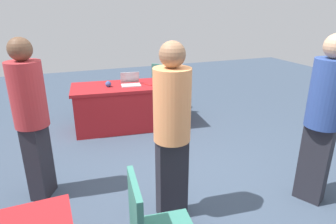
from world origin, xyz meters
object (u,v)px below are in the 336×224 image
(chair_near_front, at_px, (165,84))
(person_presenter, at_px, (172,126))
(yarn_ball, at_px, (108,84))
(scissors_red, at_px, (148,84))
(table_foreground, at_px, (130,106))
(person_attendee_standing, at_px, (31,114))
(person_attendee_browsing, at_px, (324,114))
(laptop_silver, at_px, (131,83))

(chair_near_front, distance_m, person_presenter, 3.14)
(yarn_ball, relative_size, scissors_red, 0.54)
(table_foreground, bearing_deg, yarn_ball, -0.26)
(yarn_ball, xyz_separation_m, scissors_red, (-0.65, 0.10, -0.04))
(person_presenter, bearing_deg, person_attendee_standing, 148.90)
(table_foreground, height_order, scissors_red, scissors_red)
(person_presenter, distance_m, yarn_ball, 2.46)
(chair_near_front, xyz_separation_m, person_attendee_standing, (2.23, 2.12, 0.41))
(scissors_red, bearing_deg, chair_near_front, 109.95)
(person_attendee_standing, bearing_deg, person_presenter, -98.18)
(chair_near_front, relative_size, person_attendee_standing, 0.56)
(person_attendee_browsing, height_order, scissors_red, person_attendee_browsing)
(person_attendee_browsing, height_order, yarn_ball, person_attendee_browsing)
(laptop_silver, distance_m, yarn_ball, 0.37)
(person_attendee_standing, bearing_deg, scissors_red, -22.37)
(chair_near_front, distance_m, yarn_ball, 1.30)
(person_attendee_browsing, xyz_separation_m, scissors_red, (1.04, -2.63, -0.25))
(table_foreground, bearing_deg, person_attendee_browsing, 116.23)
(table_foreground, distance_m, person_presenter, 2.52)
(person_presenter, bearing_deg, laptop_silver, 88.12)
(person_attendee_standing, height_order, scissors_red, person_attendee_standing)
(person_attendee_standing, bearing_deg, table_foreground, -15.02)
(table_foreground, distance_m, laptop_silver, 0.41)
(person_presenter, relative_size, scissors_red, 9.70)
(person_attendee_browsing, xyz_separation_m, laptop_silver, (1.31, -2.71, -0.21))
(person_presenter, height_order, yarn_ball, person_presenter)
(person_attendee_browsing, relative_size, scissors_red, 9.90)
(chair_near_front, height_order, person_attendee_standing, person_attendee_standing)
(person_presenter, bearing_deg, person_attendee_browsing, -7.40)
(chair_near_front, bearing_deg, person_presenter, -68.09)
(chair_near_front, relative_size, yarn_ball, 10.09)
(table_foreground, relative_size, chair_near_front, 2.02)
(person_presenter, height_order, person_attendee_standing, person_presenter)
(table_foreground, distance_m, chair_near_front, 0.99)
(laptop_silver, distance_m, scissors_red, 0.29)
(table_foreground, height_order, chair_near_front, chair_near_front)
(chair_near_front, bearing_deg, laptop_silver, -106.36)
(person_attendee_standing, height_order, yarn_ball, person_attendee_standing)
(person_presenter, distance_m, person_attendee_standing, 1.48)
(table_foreground, xyz_separation_m, person_attendee_standing, (1.40, 1.61, 0.60))
(table_foreground, xyz_separation_m, laptop_silver, (-0.03, 0.01, 0.41))
(table_foreground, height_order, yarn_ball, yarn_ball)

